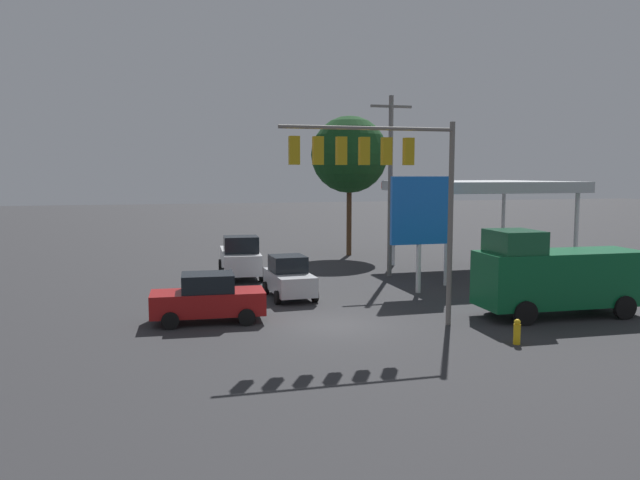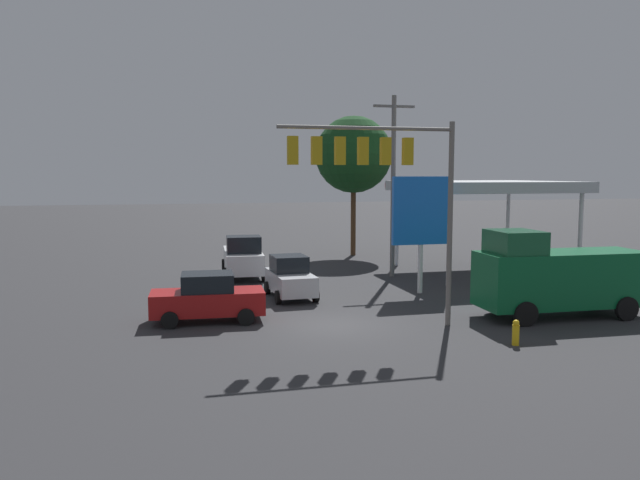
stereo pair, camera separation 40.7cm
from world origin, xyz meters
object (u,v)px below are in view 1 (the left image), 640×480
Objects in this scene: hatchback_crossing at (289,278)px; utility_pole at (390,182)px; price_sign at (419,213)px; fire_hydrant at (517,332)px; sedan_far at (208,298)px; street_tree at (349,155)px; pickup_parked at (240,258)px; delivery_truck at (556,275)px; traffic_signal_assembly at (380,168)px.

utility_pole is at bearing 121.77° from hatchback_crossing.
fire_hydrant is (0.56, 9.49, -3.45)m from price_sign.
utility_pole is 1.78× the size of price_sign.
street_tree reaches higher than sedan_far.
hatchback_crossing is (6.82, 4.57, -4.40)m from utility_pole.
street_tree is at bearing -94.03° from price_sign.
sedan_far is at bearing 57.16° from street_tree.
utility_pole is 11.49× the size of fire_hydrant.
pickup_parked is (7.81, -6.76, -2.78)m from price_sign.
street_tree is (2.29, -20.46, 5.43)m from delivery_truck.
traffic_signal_assembly is 7.50m from fire_hydrant.
traffic_signal_assembly is 2.01× the size of hatchback_crossing.
price_sign is at bearing -158.23° from sedan_far.
sedan_far is at bearing -25.00° from traffic_signal_assembly.
utility_pole is 1.90× the size of pickup_parked.
price_sign is 6.45× the size of fire_hydrant.
delivery_truck is at bearing -139.10° from fire_hydrant.
traffic_signal_assembly is at bearing -39.50° from fire_hydrant.
utility_pole is at bearing -73.72° from delivery_truck.
hatchback_crossing is 4.38× the size of fire_hydrant.
hatchback_crossing is 0.73× the size of pickup_parked.
street_tree reaches higher than price_sign.
price_sign is 11.43m from sedan_far.
delivery_truck is (-9.69, 6.56, 0.75)m from hatchback_crossing.
delivery_truck is 5.27m from fire_hydrant.
pickup_parked reaches higher than fire_hydrant.
pickup_parked is 6.04× the size of fire_hydrant.
traffic_signal_assembly is 8.39m from sedan_far.
delivery_truck is at bearing 53.86° from hatchback_crossing.
utility_pole is 2.62× the size of hatchback_crossing.
utility_pole reaches higher than fire_hydrant.
delivery_truck is at bearing 44.36° from pickup_parked.
street_tree is 11.19× the size of fire_hydrant.
street_tree reaches higher than fire_hydrant.
traffic_signal_assembly is 8.80× the size of fire_hydrant.
sedan_far is 0.46× the size of street_tree.
delivery_truck is 17.04m from pickup_parked.
utility_pole is 12.05m from delivery_truck.
street_tree is at bearing 149.97° from hatchback_crossing.
utility_pole is 9.52m from street_tree.
street_tree reaches higher than hatchback_crossing.
pickup_parked is at bearing -40.90° from price_sign.
hatchback_crossing is 0.56× the size of delivery_truck.
utility_pole is at bearing -93.97° from fire_hydrant.
price_sign is 0.83× the size of delivery_truck.
street_tree is (-11.49, -17.80, 6.18)m from sedan_far.
delivery_truck is 0.70× the size of street_tree.
hatchback_crossing is 0.86× the size of sedan_far.
sedan_far is (6.06, -2.82, -5.07)m from traffic_signal_assembly.
sedan_far is at bearing -11.02° from pickup_parked.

